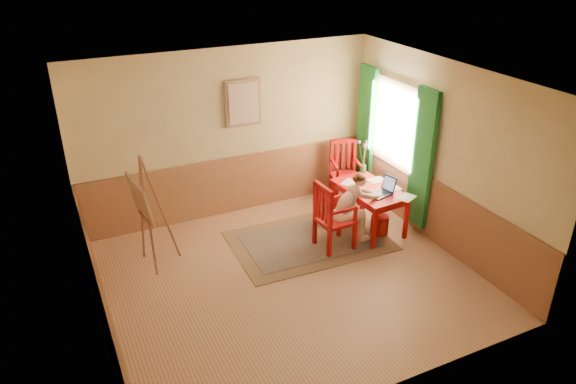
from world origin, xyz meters
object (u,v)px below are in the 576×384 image
laptop (383,191)px  easel (143,203)px  chair_left (332,217)px  table (370,193)px  figure (350,206)px  chair_back (345,172)px

laptop → easel: bearing=168.9°
chair_left → table: bearing=18.2°
figure → table: bearing=26.5°
figure → easel: (-2.92, 0.70, 0.38)m
table → chair_left: chair_left is taller
chair_back → easel: easel is taller
laptop → easel: size_ratio=0.27×
table → easel: (-3.43, 0.44, 0.38)m
chair_left → laptop: size_ratio=2.34×
chair_left → easel: bearing=164.5°
chair_back → laptop: chair_back is taller
table → figure: size_ratio=1.09×
chair_back → figure: figure is taller
chair_left → laptop: (0.91, 0.03, 0.23)m
table → laptop: laptop is taller
table → figure: bearing=-153.5°
figure → laptop: bearing=0.8°
figure → easel: easel is taller
chair_left → laptop: chair_left is taller
table → chair_back: 1.09m
chair_left → figure: size_ratio=0.95×
figure → laptop: 0.60m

